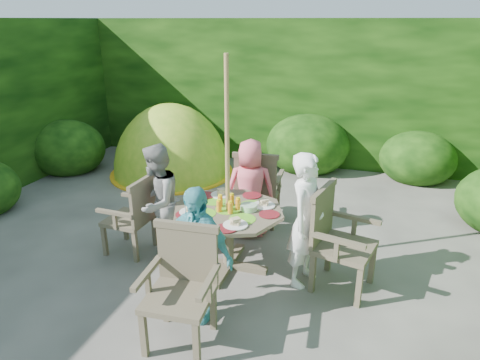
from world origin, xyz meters
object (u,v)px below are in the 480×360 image
(child_back, at_px, (250,189))
(garden_chair_back, at_px, (257,187))
(patio_table, at_px, (228,219))
(parasol_pole, at_px, (227,170))
(child_right, at_px, (307,220))
(dome_tent, at_px, (172,173))
(garden_chair_right, at_px, (337,238))
(child_front, at_px, (197,253))
(child_left, at_px, (157,203))
(garden_chair_left, at_px, (134,215))
(garden_chair_front, at_px, (182,284))

(child_back, bearing_deg, garden_chair_back, -106.64)
(patio_table, relative_size, parasol_pole, 0.53)
(child_back, bearing_deg, child_right, 119.65)
(dome_tent, bearing_deg, garden_chair_right, -52.47)
(parasol_pole, bearing_deg, child_front, -89.99)
(child_left, relative_size, child_back, 1.07)
(garden_chair_back, distance_m, child_right, 1.36)
(garden_chair_right, distance_m, garden_chair_left, 2.20)
(child_right, distance_m, child_front, 1.13)
(garden_chair_left, relative_size, dome_tent, 0.36)
(garden_chair_left, bearing_deg, child_left, 92.90)
(patio_table, distance_m, garden_chair_right, 1.09)
(patio_table, distance_m, garden_chair_left, 1.11)
(child_left, height_order, child_front, child_left)
(garden_chair_back, xyz_separation_m, child_front, (-0.01, -1.90, 0.10))
(garden_chair_front, xyz_separation_m, child_left, (-0.79, 1.10, 0.15))
(garden_chair_back, bearing_deg, garden_chair_front, 85.15)
(garden_chair_front, bearing_deg, child_front, 84.77)
(garden_chair_front, xyz_separation_m, dome_tent, (-1.90, 3.61, -0.49))
(child_back, bearing_deg, child_left, 29.65)
(child_right, bearing_deg, patio_table, 104.92)
(garden_chair_right, distance_m, child_front, 1.37)
(parasol_pole, xyz_separation_m, child_left, (-0.80, -0.00, -0.46))
(garden_chair_back, height_order, child_left, child_left)
(garden_chair_back, bearing_deg, child_back, 84.18)
(patio_table, height_order, child_back, child_back)
(garden_chair_back, height_order, garden_chair_front, garden_chair_back)
(parasol_pole, distance_m, garden_chair_left, 1.28)
(patio_table, bearing_deg, child_front, -90.28)
(garden_chair_back, relative_size, dome_tent, 0.40)
(patio_table, bearing_deg, garden_chair_front, -90.51)
(garden_chair_front, xyz_separation_m, child_back, (0.01, 1.90, 0.10))
(garden_chair_right, bearing_deg, dome_tent, 63.17)
(parasol_pole, height_order, child_front, parasol_pole)
(garden_chair_back, bearing_deg, garden_chair_left, 40.17)
(garden_chair_right, relative_size, garden_chair_back, 1.02)
(child_right, bearing_deg, dome_tent, 62.07)
(child_front, bearing_deg, child_back, 104.38)
(patio_table, bearing_deg, garden_chair_back, 89.87)
(garden_chair_back, relative_size, child_front, 0.78)
(garden_chair_back, xyz_separation_m, dome_tent, (-1.91, 1.42, -0.51))
(garden_chair_left, relative_size, child_left, 0.67)
(child_right, bearing_deg, garden_chair_front, 158.71)
(child_front, bearing_deg, patio_table, 104.10)
(child_right, relative_size, child_front, 1.10)
(parasol_pole, height_order, child_back, parasol_pole)
(child_front, bearing_deg, child_right, 59.38)
(garden_chair_front, relative_size, dome_tent, 0.39)
(garden_chair_front, bearing_deg, dome_tent, 113.63)
(dome_tent, bearing_deg, child_front, -72.84)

